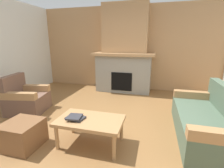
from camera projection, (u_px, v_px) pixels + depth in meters
ground at (96, 129)px, 3.01m from camera, size 9.00×9.00×0.00m
wall_back_wood_panel at (127, 48)px, 5.48m from camera, size 6.00×0.12×2.70m
fireplace at (124, 55)px, 5.17m from camera, size 1.90×0.82×2.70m
couch at (208, 121)px, 2.73m from camera, size 0.85×1.80×0.85m
armchair at (26, 99)px, 3.73m from camera, size 0.89×0.89×0.85m
coffee_table at (90, 122)px, 2.49m from camera, size 1.00×0.60×0.43m
ottoman at (23, 134)px, 2.49m from camera, size 0.52×0.52×0.40m
book_stack_near_edge at (75, 117)px, 2.48m from camera, size 0.30×0.26×0.05m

